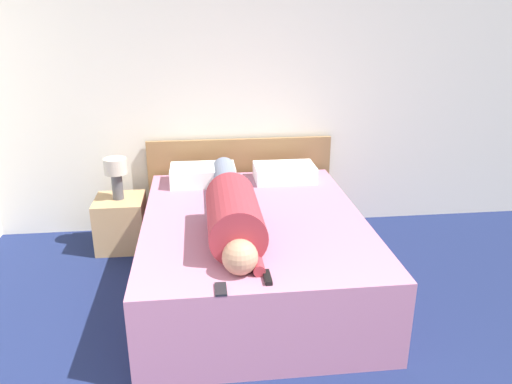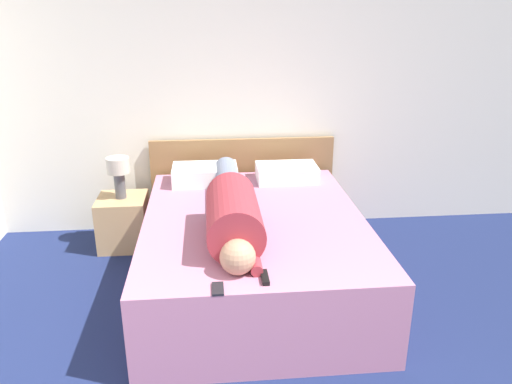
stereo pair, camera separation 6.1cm
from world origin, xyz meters
name	(u,v)px [view 1 (the left image)]	position (x,y,z in m)	size (l,w,h in m)	color
wall_back	(241,91)	(0.00, 3.81, 1.30)	(5.75, 0.06, 2.60)	silver
bed	(254,252)	(-0.02, 2.60, 0.29)	(1.60, 2.09, 0.58)	#B2708E
headboard	(240,183)	(-0.02, 3.74, 0.44)	(1.72, 0.04, 0.87)	olive
nightstand	(121,223)	(-1.11, 3.41, 0.23)	(0.42, 0.43, 0.45)	tan
table_lamp	(116,172)	(-1.11, 3.41, 0.70)	(0.19, 0.19, 0.36)	#4C4C51
person_lying	(232,209)	(-0.19, 2.40, 0.73)	(0.35, 1.81, 0.35)	tan
pillow_near_headboard	(203,175)	(-0.38, 3.39, 0.65)	(0.56, 0.35, 0.15)	white
pillow_second	(285,173)	(0.34, 3.39, 0.64)	(0.53, 0.35, 0.14)	white
tv_remote	(267,277)	(-0.05, 1.70, 0.59)	(0.04, 0.15, 0.02)	black
cell_phone	(221,289)	(-0.31, 1.61, 0.58)	(0.06, 0.13, 0.01)	black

